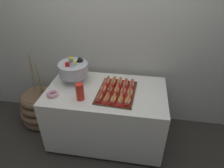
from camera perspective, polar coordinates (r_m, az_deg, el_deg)
ground_plane at (r=2.73m, az=-1.50°, el=-14.87°), size 10.00×10.00×0.00m
back_wall at (r=2.47m, az=0.35°, el=15.91°), size 6.00×0.10×2.60m
buffet_table at (r=2.45m, az=-1.64°, el=-8.65°), size 1.37×0.79×0.75m
floor_vase at (r=2.99m, az=-19.98°, el=-6.42°), size 0.57×0.57×1.05m
serving_tray at (r=2.19m, az=1.31°, el=-2.50°), size 0.44×0.55×0.01m
hot_dog_0 at (r=2.07m, az=-3.67°, el=-3.80°), size 0.08×0.16×0.06m
hot_dog_1 at (r=2.06m, az=-1.65°, el=-4.14°), size 0.08×0.17×0.06m
hot_dog_2 at (r=2.04m, az=0.40°, el=-4.41°), size 0.08×0.17×0.06m
hot_dog_3 at (r=2.03m, az=2.48°, el=-4.65°), size 0.07×0.18×0.06m
hot_dog_4 at (r=2.02m, az=4.58°, el=-4.89°), size 0.08×0.16×0.06m
hot_dog_5 at (r=2.20m, az=-2.51°, el=-1.36°), size 0.07×0.17×0.06m
hot_dog_6 at (r=2.18m, az=-0.61°, el=-1.56°), size 0.07×0.16×0.06m
hot_dog_7 at (r=2.17m, az=1.32°, el=-1.79°), size 0.08×0.17×0.06m
hot_dog_8 at (r=2.16m, az=3.27°, el=-2.08°), size 0.07×0.18×0.06m
hot_dog_9 at (r=2.15m, az=5.24°, el=-2.36°), size 0.07×0.16×0.06m
hot_dog_10 at (r=2.34m, az=-1.49°, el=0.81°), size 0.08×0.17×0.06m
hot_dog_11 at (r=2.32m, az=0.31°, el=0.64°), size 0.08×0.19×0.06m
hot_dog_12 at (r=2.31m, az=2.13°, el=0.47°), size 0.08×0.17×0.06m
hot_dog_13 at (r=2.30m, az=3.97°, el=0.18°), size 0.06×0.17×0.06m
hot_dog_14 at (r=2.29m, az=5.82°, el=-0.02°), size 0.06×0.15×0.06m
punch_bowl at (r=2.36m, az=-11.17°, el=4.34°), size 0.36×0.36×0.29m
cup_stack at (r=2.07m, az=-9.33°, el=-2.22°), size 0.08×0.08×0.19m
donut at (r=2.24m, az=-16.89°, el=-2.80°), size 0.13×0.13×0.04m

